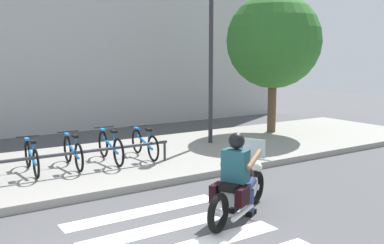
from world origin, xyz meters
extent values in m
cube|color=gray|center=(0.00, 4.85, 0.07)|extent=(24.00, 4.40, 0.15)
cube|color=white|center=(1.13, 0.80, 0.00)|extent=(2.80, 0.40, 0.01)
cube|color=white|center=(1.13, 1.60, 0.00)|extent=(2.80, 0.40, 0.01)
torus|color=black|center=(3.02, 0.90, 0.30)|extent=(0.59, 0.38, 0.61)
cylinder|color=silver|center=(3.02, 0.90, 0.30)|extent=(0.14, 0.14, 0.11)
torus|color=black|center=(1.68, 0.21, 0.30)|extent=(0.59, 0.38, 0.61)
cylinder|color=silver|center=(1.68, 0.21, 0.30)|extent=(0.14, 0.14, 0.11)
cube|color=silver|center=(2.35, 0.55, 0.44)|extent=(0.86, 0.63, 0.28)
ellipsoid|color=black|center=(2.54, 0.65, 0.66)|extent=(0.59, 0.49, 0.22)
cube|color=black|center=(2.17, 0.46, 0.59)|extent=(0.63, 0.51, 0.10)
cube|color=black|center=(1.92, 0.58, 0.48)|extent=(0.34, 0.25, 0.28)
cube|color=black|center=(2.12, 0.19, 0.48)|extent=(0.34, 0.25, 0.28)
cylinder|color=silver|center=(2.89, 0.83, 0.86)|extent=(0.31, 0.56, 0.03)
sphere|color=white|center=(3.06, 0.92, 0.66)|extent=(0.18, 0.18, 0.18)
cube|color=silver|center=(2.91, 0.84, 1.04)|extent=(0.22, 0.37, 0.32)
cylinder|color=silver|center=(2.21, 0.28, 0.18)|extent=(0.70, 0.41, 0.08)
cube|color=#1E4C59|center=(2.22, 0.49, 0.89)|extent=(0.41, 0.47, 0.52)
sphere|color=black|center=(2.25, 0.50, 1.29)|extent=(0.26, 0.26, 0.26)
cylinder|color=#9E7051|center=(2.32, 0.79, 0.97)|extent=(0.50, 0.32, 0.26)
cylinder|color=#9E7051|center=(2.52, 0.40, 0.97)|extent=(0.50, 0.32, 0.26)
cylinder|color=navy|center=(2.28, 0.70, 0.53)|extent=(0.46, 0.33, 0.24)
cylinder|color=navy|center=(2.39, 0.75, 0.23)|extent=(0.11, 0.11, 0.45)
cube|color=black|center=(2.42, 0.77, 0.04)|extent=(0.26, 0.20, 0.08)
cylinder|color=navy|center=(2.43, 0.41, 0.53)|extent=(0.46, 0.33, 0.24)
cylinder|color=navy|center=(2.53, 0.47, 0.23)|extent=(0.11, 0.11, 0.45)
cube|color=black|center=(2.57, 0.49, 0.04)|extent=(0.26, 0.20, 0.08)
torus|color=black|center=(0.05, 5.14, 0.46)|extent=(0.09, 0.62, 0.62)
torus|color=black|center=(-0.02, 4.10, 0.46)|extent=(0.09, 0.62, 0.62)
cylinder|color=blue|center=(0.01, 4.62, 0.53)|extent=(0.12, 0.93, 0.25)
cylinder|color=blue|center=(0.00, 4.36, 0.68)|extent=(0.04, 0.04, 0.38)
cube|color=black|center=(0.00, 4.36, 0.87)|extent=(0.11, 0.21, 0.06)
cylinder|color=black|center=(0.04, 5.04, 0.87)|extent=(0.48, 0.06, 0.03)
cube|color=blue|center=(0.05, 5.14, 0.80)|extent=(0.10, 0.28, 0.04)
torus|color=black|center=(0.94, 5.13, 0.48)|extent=(0.09, 0.64, 0.64)
torus|color=black|center=(0.87, 4.12, 0.48)|extent=(0.09, 0.64, 0.64)
cylinder|color=blue|center=(0.90, 4.62, 0.54)|extent=(0.12, 0.90, 0.25)
cylinder|color=blue|center=(0.89, 4.37, 0.70)|extent=(0.04, 0.04, 0.39)
cube|color=black|center=(0.89, 4.37, 0.90)|extent=(0.11, 0.21, 0.06)
cylinder|color=black|center=(0.93, 5.03, 0.90)|extent=(0.48, 0.06, 0.03)
cube|color=blue|center=(0.94, 5.13, 0.82)|extent=(0.10, 0.28, 0.04)
torus|color=black|center=(1.83, 5.17, 0.49)|extent=(0.10, 0.66, 0.66)
torus|color=black|center=(1.76, 4.07, 0.49)|extent=(0.10, 0.66, 0.66)
cylinder|color=blue|center=(1.80, 4.62, 0.55)|extent=(0.12, 0.98, 0.26)
cylinder|color=blue|center=(1.78, 4.35, 0.72)|extent=(0.04, 0.04, 0.40)
cube|color=black|center=(1.78, 4.35, 0.92)|extent=(0.11, 0.21, 0.06)
cylinder|color=black|center=(1.82, 5.06, 0.92)|extent=(0.48, 0.06, 0.03)
cube|color=blue|center=(1.83, 5.17, 0.84)|extent=(0.10, 0.28, 0.04)
torus|color=black|center=(2.72, 5.13, 0.47)|extent=(0.09, 0.62, 0.62)
torus|color=black|center=(2.65, 4.12, 0.47)|extent=(0.09, 0.62, 0.62)
cylinder|color=blue|center=(2.69, 4.62, 0.53)|extent=(0.12, 0.91, 0.25)
cylinder|color=blue|center=(2.67, 4.37, 0.69)|extent=(0.04, 0.04, 0.38)
cube|color=black|center=(2.67, 4.37, 0.88)|extent=(0.11, 0.21, 0.06)
cylinder|color=black|center=(2.71, 5.03, 0.88)|extent=(0.48, 0.06, 0.03)
cube|color=blue|center=(2.72, 5.13, 0.80)|extent=(0.10, 0.28, 0.04)
cylinder|color=#333338|center=(0.46, 4.07, 0.60)|extent=(5.06, 0.07, 0.07)
cylinder|color=#333338|center=(2.94, 4.07, 0.38)|extent=(0.06, 0.06, 0.45)
cylinder|color=#2D2D33|center=(5.10, 5.25, 2.10)|extent=(0.12, 0.12, 4.20)
cylinder|color=brown|center=(7.83, 5.65, 1.02)|extent=(0.28, 0.28, 2.04)
sphere|color=#2D6B28|center=(7.83, 5.65, 3.10)|extent=(3.03, 3.03, 3.03)
camera|label=1|loc=(-2.04, -4.82, 2.63)|focal=40.87mm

